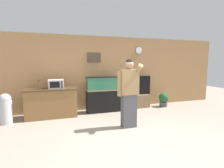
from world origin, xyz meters
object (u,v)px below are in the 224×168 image
(counter_island, at_px, (52,103))
(potted_plant, at_px, (164,99))
(tv_on_stand, at_px, (136,98))
(knife_block, at_px, (40,85))
(person_standing, at_px, (129,92))
(trash_bin, at_px, (6,108))
(aquarium_on_stand, at_px, (103,94))
(microwave, at_px, (56,84))

(counter_island, height_order, potted_plant, counter_island)
(counter_island, distance_m, tv_on_stand, 3.01)
(counter_island, relative_size, knife_block, 4.86)
(counter_island, xyz_separation_m, person_standing, (1.91, -1.53, 0.48))
(counter_island, distance_m, trash_bin, 1.22)
(trash_bin, bearing_deg, tv_on_stand, 6.43)
(knife_block, xyz_separation_m, person_standing, (2.22, -1.50, -0.08))
(counter_island, distance_m, aquarium_on_stand, 1.67)
(microwave, xyz_separation_m, person_standing, (1.75, -1.57, -0.10))
(potted_plant, bearing_deg, person_standing, -144.02)
(knife_block, relative_size, tv_on_stand, 0.27)
(microwave, relative_size, aquarium_on_stand, 0.38)
(microwave, height_order, knife_block, knife_block)
(microwave, height_order, aquarium_on_stand, aquarium_on_stand)
(aquarium_on_stand, bearing_deg, person_standing, -81.38)
(microwave, xyz_separation_m, knife_block, (-0.46, -0.07, -0.02))
(tv_on_stand, bearing_deg, knife_block, -175.39)
(potted_plant, bearing_deg, counter_island, -179.78)
(person_standing, distance_m, trash_bin, 3.39)
(counter_island, height_order, person_standing, person_standing)
(knife_block, relative_size, aquarium_on_stand, 0.26)
(counter_island, height_order, microwave, microwave)
(potted_plant, bearing_deg, tv_on_stand, 168.23)
(person_standing, bearing_deg, knife_block, 146.01)
(counter_island, distance_m, knife_block, 0.64)
(microwave, height_order, person_standing, person_standing)
(counter_island, relative_size, person_standing, 0.86)
(knife_block, height_order, tv_on_stand, knife_block)
(counter_island, xyz_separation_m, aquarium_on_stand, (1.66, 0.06, 0.16))
(trash_bin, bearing_deg, aquarium_on_stand, 5.96)
(knife_block, height_order, potted_plant, knife_block)
(tv_on_stand, bearing_deg, person_standing, -121.79)
(person_standing, bearing_deg, trash_bin, 157.36)
(person_standing, distance_m, potted_plant, 2.71)
(counter_island, bearing_deg, trash_bin, -168.59)
(counter_island, bearing_deg, knife_block, -173.50)
(aquarium_on_stand, bearing_deg, tv_on_stand, 7.43)
(tv_on_stand, height_order, potted_plant, tv_on_stand)
(aquarium_on_stand, xyz_separation_m, potted_plant, (2.37, -0.04, -0.33))
(microwave, bearing_deg, knife_block, -170.88)
(microwave, relative_size, knife_block, 1.45)
(tv_on_stand, bearing_deg, microwave, -176.13)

